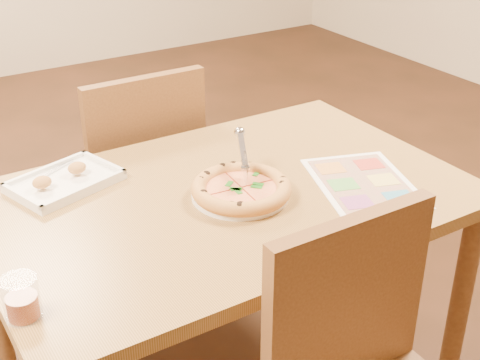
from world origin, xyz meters
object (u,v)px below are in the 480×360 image
plate (240,194)px  appetizer_tray (64,182)px  glass_tumbler (22,300)px  pizza_cutter (243,156)px  pizza (241,189)px  chair_far (139,161)px  menu (363,183)px  dining_table (226,220)px

plate → appetizer_tray: (-0.38, 0.31, 0.01)m
appetizer_tray → glass_tumbler: (-0.25, -0.50, 0.03)m
plate → pizza_cutter: bearing=49.3°
plate → appetizer_tray: size_ratio=0.80×
pizza → chair_far: bearing=91.9°
chair_far → menu: (0.35, -0.76, 0.16)m
dining_table → pizza_cutter: 0.19m
chair_far → pizza: bearing=91.9°
pizza → menu: 0.35m
chair_far → pizza_cutter: bearing=95.9°
pizza → glass_tumbler: 0.66m
dining_table → chair_far: bearing=90.0°
menu → appetizer_tray: bearing=149.0°
dining_table → chair_far: size_ratio=2.77×
chair_far → pizza: (0.02, -0.65, 0.18)m
plate → menu: 0.35m
menu → dining_table: bearing=156.2°
chair_far → pizza_cutter: size_ratio=2.86×
pizza → menu: (0.33, -0.11, -0.02)m
dining_table → pizza: size_ratio=4.84×
appetizer_tray → glass_tumbler: 0.56m
dining_table → pizza_cutter: size_ratio=7.91×
pizza_cutter → appetizer_tray: 0.50m
pizza_cutter → menu: pizza_cutter is taller
dining_table → pizza: pizza is taller
plate → glass_tumbler: (-0.63, -0.19, 0.03)m
dining_table → pizza: bearing=-64.5°
dining_table → plate: 0.10m
chair_far → pizza_cutter: 0.64m
chair_far → menu: chair_far is taller
chair_far → pizza_cutter: (0.06, -0.59, 0.25)m
dining_table → appetizer_tray: 0.46m
menu → plate: bearing=160.3°
pizza_cutter → glass_tumbler: (-0.67, -0.24, -0.05)m
glass_tumbler → plate: bearing=17.0°
plate → pizza: pizza is taller
pizza → glass_tumbler: glass_tumbler is taller
chair_far → glass_tumbler: size_ratio=5.08×
dining_table → pizza_cutter: bearing=8.4°
appetizer_tray → menu: size_ratio=0.91×
glass_tumbler → pizza: bearing=16.4°
dining_table → glass_tumbler: size_ratio=14.04×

